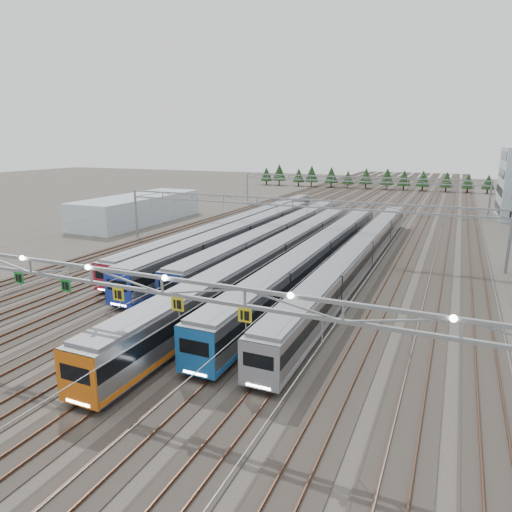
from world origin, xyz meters
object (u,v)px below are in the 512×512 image
at_px(train_a, 242,225).
at_px(train_d, 274,258).
at_px(west_shed, 139,209).
at_px(train_b, 241,237).
at_px(gantry_far, 357,183).
at_px(gantry_mid, 292,209).
at_px(train_e, 318,256).
at_px(train_c, 277,236).
at_px(train_f, 361,254).
at_px(gantry_near, 90,278).

distance_m(train_a, train_d, 23.82).
bearing_deg(train_d, west_shed, 147.63).
xyz_separation_m(train_b, gantry_far, (6.75, 48.30, 4.11)).
distance_m(gantry_mid, west_shed, 38.87).
relative_size(train_a, train_e, 1.16).
height_order(train_a, train_d, train_d).
distance_m(train_c, west_shed, 36.57).
distance_m(train_d, west_shed, 46.25).
height_order(train_e, train_f, train_e).
bearing_deg(train_a, train_f, -28.95).
relative_size(train_f, gantry_far, 1.16).
xyz_separation_m(train_f, gantry_far, (-11.25, 50.68, 4.28)).
bearing_deg(train_b, west_shed, 153.18).
height_order(train_d, gantry_mid, gantry_mid).
bearing_deg(train_b, gantry_far, 82.04).
bearing_deg(gantry_mid, train_f, -26.81).
xyz_separation_m(train_d, train_e, (4.50, 3.52, -0.01)).
height_order(train_b, train_f, train_b).
xyz_separation_m(train_c, train_d, (4.50, -12.83, 0.04)).
height_order(train_b, west_shed, west_shed).
bearing_deg(train_d, train_a, 124.53).
bearing_deg(train_c, train_e, -45.98).
bearing_deg(gantry_mid, train_a, 149.00).
distance_m(train_f, gantry_near, 36.58).
bearing_deg(train_f, train_b, 172.46).
distance_m(train_a, train_c, 11.28).
bearing_deg(gantry_mid, train_d, -80.08).
relative_size(train_e, gantry_near, 1.03).
relative_size(train_b, train_d, 0.85).
bearing_deg(train_e, train_c, 134.02).
bearing_deg(gantry_near, train_c, 93.15).
relative_size(train_d, train_f, 0.97).
bearing_deg(gantry_far, train_d, -87.77).
relative_size(train_e, gantry_far, 1.03).
distance_m(train_b, train_f, 18.16).
relative_size(train_a, gantry_mid, 1.20).
bearing_deg(train_d, train_e, 38.04).
height_order(train_f, gantry_near, gantry_near).
distance_m(train_c, gantry_far, 45.28).
xyz_separation_m(train_c, west_shed, (-34.57, 11.93, 0.42)).
bearing_deg(train_f, gantry_far, 102.51).
distance_m(train_b, train_c, 5.56).
xyz_separation_m(train_c, gantry_near, (2.20, -40.09, 4.88)).
bearing_deg(train_c, train_d, -70.68).
bearing_deg(west_shed, train_a, -11.36).
relative_size(train_c, gantry_near, 1.00).
xyz_separation_m(train_e, gantry_far, (-6.75, 54.34, 4.15)).
bearing_deg(gantry_far, gantry_near, -90.03).
relative_size(train_a, gantry_near, 1.20).
bearing_deg(train_b, train_f, -7.54).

